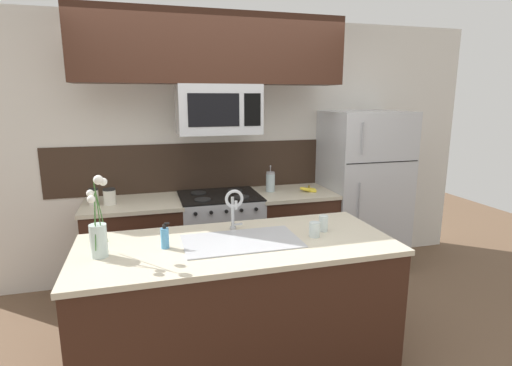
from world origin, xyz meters
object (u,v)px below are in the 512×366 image
at_px(microwave, 218,109).
at_px(dish_soap_bottle, 165,238).
at_px(stove_range, 220,240).
at_px(drinking_glass, 314,229).
at_px(flower_vase, 99,234).
at_px(banana_bunch, 309,190).
at_px(refrigerator, 361,192).
at_px(storage_jar_tall, 94,197).
at_px(spare_glass, 323,223).
at_px(storage_jar_medium, 110,196).
at_px(sink_faucet, 234,204).
at_px(french_press, 270,182).

bearing_deg(microwave, dish_soap_bottle, -115.61).
xyz_separation_m(stove_range, drinking_glass, (0.41, -1.29, 0.50)).
distance_m(drinking_glass, flower_vase, 1.37).
bearing_deg(banana_bunch, drinking_glass, -111.69).
distance_m(refrigerator, storage_jar_tall, 2.67).
bearing_deg(drinking_glass, dish_soap_bottle, 176.36).
xyz_separation_m(microwave, banana_bunch, (0.90, -0.04, -0.80)).
xyz_separation_m(spare_glass, flower_vase, (-1.48, -0.06, 0.08)).
height_order(storage_jar_medium, sink_faucet, sink_faucet).
distance_m(storage_jar_tall, dish_soap_bottle, 1.34).
xyz_separation_m(stove_range, dish_soap_bottle, (-0.58, -1.23, 0.52)).
xyz_separation_m(microwave, storage_jar_tall, (-1.12, 0.02, -0.75)).
xyz_separation_m(refrigerator, sink_faucet, (-1.63, -1.05, 0.26)).
bearing_deg(flower_vase, dish_soap_bottle, 5.60).
relative_size(refrigerator, banana_bunch, 8.96).
xyz_separation_m(storage_jar_tall, dish_soap_bottle, (0.54, -1.23, -0.00)).
bearing_deg(refrigerator, french_press, 177.73).
distance_m(dish_soap_bottle, drinking_glass, 0.99).
bearing_deg(drinking_glass, storage_jar_tall, 139.94).
relative_size(storage_jar_medium, flower_vase, 0.29).
distance_m(sink_faucet, dish_soap_bottle, 0.54).
distance_m(stove_range, dish_soap_bottle, 1.45).
bearing_deg(sink_faucet, dish_soap_bottle, -158.14).
distance_m(stove_range, refrigerator, 1.59).
height_order(refrigerator, dish_soap_bottle, refrigerator).
bearing_deg(spare_glass, storage_jar_medium, 142.02).
xyz_separation_m(refrigerator, french_press, (-1.01, 0.04, 0.16)).
bearing_deg(drinking_glass, spare_glass, 39.45).
relative_size(storage_jar_medium, banana_bunch, 0.76).
bearing_deg(storage_jar_tall, spare_glass, -36.18).
distance_m(storage_jar_tall, french_press, 1.65).
xyz_separation_m(refrigerator, banana_bunch, (-0.64, -0.08, 0.08)).
bearing_deg(spare_glass, microwave, 113.71).
bearing_deg(sink_faucet, spare_glass, -15.66).
bearing_deg(stove_range, spare_glass, -66.66).
xyz_separation_m(french_press, drinking_glass, (-0.12, -1.35, -0.05)).
relative_size(stove_range, banana_bunch, 4.90).
bearing_deg(flower_vase, french_press, 41.66).
bearing_deg(dish_soap_bottle, storage_jar_medium, 108.82).
relative_size(microwave, refrigerator, 0.44).
height_order(storage_jar_tall, dish_soap_bottle, dish_soap_bottle).
relative_size(storage_jar_medium, spare_glass, 1.27).
bearing_deg(flower_vase, banana_bunch, 32.94).
xyz_separation_m(banana_bunch, sink_faucet, (-0.99, -0.97, 0.18)).
bearing_deg(dish_soap_bottle, sink_faucet, 21.86).
xyz_separation_m(storage_jar_medium, sink_faucet, (0.90, -1.01, 0.13)).
xyz_separation_m(banana_bunch, flower_vase, (-1.86, -1.20, 0.12)).
bearing_deg(storage_jar_tall, dish_soap_bottle, -66.11).
relative_size(storage_jar_tall, spare_glass, 1.30).
relative_size(stove_range, dish_soap_bottle, 5.64).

